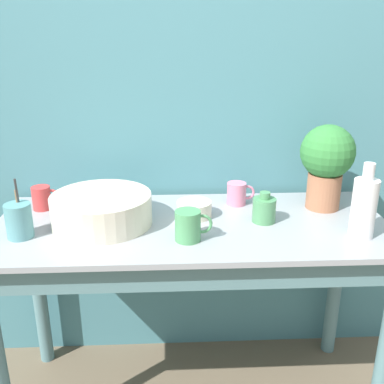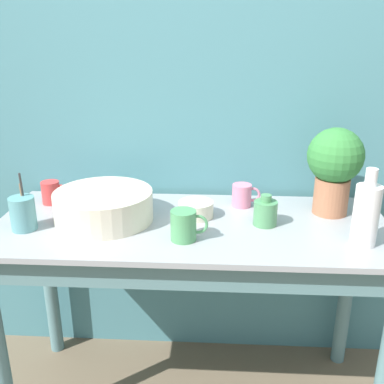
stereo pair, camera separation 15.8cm
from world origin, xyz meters
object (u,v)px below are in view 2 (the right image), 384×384
mug_red (51,192)px  utensil_cup (23,213)px  mug_pink (242,195)px  potted_plant (335,164)px  bowl_wash_large (104,206)px  mug_green (184,225)px  bowl_small_cream (196,209)px  bottle_tall (366,214)px  bottle_short (265,212)px

mug_red → utensil_cup: size_ratio=0.53×
mug_pink → potted_plant: bearing=-8.9°
mug_red → mug_pink: size_ratio=0.97×
bowl_wash_large → mug_pink: 0.54m
mug_green → bowl_small_cream: bearing=81.8°
mug_pink → utensil_cup: size_ratio=0.55×
potted_plant → bowl_wash_large: 0.86m
bowl_wash_large → mug_pink: size_ratio=3.22×
bowl_wash_large → mug_pink: bearing=18.4°
potted_plant → mug_green: 0.61m
mug_red → utensil_cup: (-0.01, -0.25, 0.01)m
potted_plant → mug_red: 1.10m
potted_plant → bottle_tall: bearing=-79.9°
bottle_short → mug_green: bottle_short is taller
bottle_tall → utensil_cup: bottle_tall is taller
bottle_short → utensil_cup: size_ratio=0.56×
mug_red → bottle_short: bearing=-11.0°
bowl_small_cream → utensil_cup: size_ratio=0.64×
bottle_tall → utensil_cup: (-1.15, 0.05, -0.05)m
bowl_small_cream → mug_red: bearing=170.1°
mug_green → mug_pink: mug_green is taller
bottle_short → mug_red: size_ratio=1.06×
potted_plant → bowl_wash_large: bearing=-172.0°
bottle_tall → mug_pink: 0.49m
bottle_short → bowl_small_cream: bottle_short is taller
bottle_short → mug_red: (-0.84, 0.16, -0.00)m
bottle_tall → utensil_cup: bearing=177.6°
mug_red → bowl_wash_large: bearing=-31.8°
bowl_wash_large → utensil_cup: size_ratio=1.76×
potted_plant → mug_pink: size_ratio=2.97×
bottle_short → utensil_cup: utensil_cup is taller
bowl_wash_large → mug_green: (0.31, -0.15, -0.00)m
mug_red → bowl_small_cream: 0.59m
bowl_small_cream → bowl_wash_large: bearing=-170.8°
bottle_short → mug_pink: size_ratio=1.03×
mug_pink → bowl_small_cream: 0.21m
mug_red → potted_plant: bearing=-2.0°
bowl_wash_large → bowl_small_cream: (0.33, 0.05, -0.03)m
mug_pink → bottle_tall: bearing=-39.7°
bottle_tall → mug_red: bottle_tall is taller
mug_red → mug_green: bearing=-28.4°
mug_green → utensil_cup: utensil_cup is taller
mug_green → mug_red: 0.63m
bottle_tall → mug_green: 0.59m
mug_green → bowl_small_cream: (0.03, 0.20, -0.02)m
bowl_wash_large → mug_red: size_ratio=3.33×
potted_plant → bowl_wash_large: size_ratio=0.92×
bowl_wash_large → bottle_tall: bearing=-9.2°
bowl_wash_large → bottle_tall: bottle_tall is taller
bottle_tall → bowl_small_cream: (-0.55, 0.20, -0.08)m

